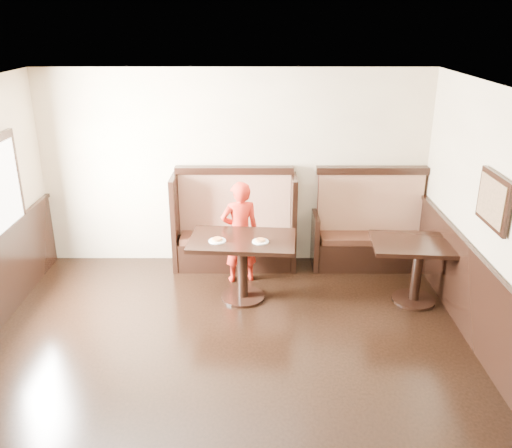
{
  "coord_description": "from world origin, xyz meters",
  "views": [
    {
      "loc": [
        0.32,
        -3.97,
        3.45
      ],
      "look_at": [
        0.31,
        2.35,
        1.0
      ],
      "focal_mm": 38.0,
      "sensor_mm": 36.0,
      "label": 1
    }
  ],
  "objects_px": {
    "booth_neighbor": "(369,234)",
    "table_neighbor": "(418,258)",
    "child": "(240,232)",
    "table_main": "(242,253)",
    "booth_main": "(235,231)"
  },
  "relations": [
    {
      "from": "booth_neighbor",
      "to": "table_neighbor",
      "type": "xyz_separation_m",
      "value": [
        0.39,
        -1.1,
        0.13
      ]
    },
    {
      "from": "child",
      "to": "booth_neighbor",
      "type": "bearing_deg",
      "value": -178.24
    },
    {
      "from": "table_main",
      "to": "child",
      "type": "distance_m",
      "value": 0.52
    },
    {
      "from": "booth_main",
      "to": "booth_neighbor",
      "type": "bearing_deg",
      "value": -0.05
    },
    {
      "from": "booth_main",
      "to": "child",
      "type": "bearing_deg",
      "value": -79.7
    },
    {
      "from": "booth_neighbor",
      "to": "table_main",
      "type": "height_order",
      "value": "booth_neighbor"
    },
    {
      "from": "child",
      "to": "table_neighbor",
      "type": "bearing_deg",
      "value": 151.7
    },
    {
      "from": "table_neighbor",
      "to": "table_main",
      "type": "bearing_deg",
      "value": -177.18
    },
    {
      "from": "table_neighbor",
      "to": "child",
      "type": "distance_m",
      "value": 2.33
    },
    {
      "from": "table_main",
      "to": "table_neighbor",
      "type": "bearing_deg",
      "value": 2.68
    },
    {
      "from": "booth_neighbor",
      "to": "table_neighbor",
      "type": "height_order",
      "value": "booth_neighbor"
    },
    {
      "from": "table_main",
      "to": "table_neighbor",
      "type": "relative_size",
      "value": 1.12
    },
    {
      "from": "table_main",
      "to": "table_neighbor",
      "type": "height_order",
      "value": "table_main"
    },
    {
      "from": "booth_main",
      "to": "table_main",
      "type": "xyz_separation_m",
      "value": [
        0.14,
        -1.03,
        0.12
      ]
    },
    {
      "from": "booth_neighbor",
      "to": "table_main",
      "type": "xyz_separation_m",
      "value": [
        -1.81,
        -1.03,
        0.16
      ]
    }
  ]
}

